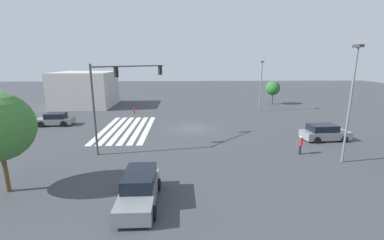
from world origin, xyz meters
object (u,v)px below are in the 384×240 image
(traffic_signal_mast, at_px, (116,89))
(fire_hydrant, at_px, (134,110))
(street_light_pole_b, at_px, (261,81))
(street_light_pole_a, at_px, (351,95))
(car_1, at_px, (55,120))
(pedestrian, at_px, (300,144))
(tree_corner_b, at_px, (273,88))
(car_0, at_px, (324,133))
(car_2, at_px, (139,189))

(traffic_signal_mast, height_order, fire_hydrant, traffic_signal_mast)
(traffic_signal_mast, bearing_deg, street_light_pole_b, -1.63)
(street_light_pole_a, height_order, fire_hydrant, street_light_pole_a)
(traffic_signal_mast, relative_size, fire_hydrant, 8.67)
(car_1, relative_size, pedestrian, 2.66)
(street_light_pole_b, distance_m, tree_corner_b, 7.52)
(car_0, distance_m, street_light_pole_b, 15.52)
(car_0, relative_size, car_2, 0.95)
(tree_corner_b, bearing_deg, street_light_pole_b, -33.81)
(car_2, bearing_deg, tree_corner_b, 149.35)
(car_1, bearing_deg, street_light_pole_a, 152.20)
(pedestrian, bearing_deg, car_0, -92.79)
(car_1, height_order, car_2, car_2)
(pedestrian, relative_size, street_light_pole_a, 0.18)
(pedestrian, relative_size, fire_hydrant, 1.86)
(car_1, distance_m, fire_hydrant, 10.68)
(traffic_signal_mast, xyz_separation_m, pedestrian, (2.03, 15.44, -4.46))
(car_2, xyz_separation_m, tree_corner_b, (-31.75, 18.49, 2.07))
(car_1, distance_m, car_2, 22.02)
(tree_corner_b, bearing_deg, car_0, -5.70)
(traffic_signal_mast, height_order, car_1, traffic_signal_mast)
(car_1, height_order, fire_hydrant, car_1)
(car_2, distance_m, fire_hydrant, 25.09)
(car_2, bearing_deg, traffic_signal_mast, -161.12)
(street_light_pole_b, height_order, fire_hydrant, street_light_pole_b)
(car_1, xyz_separation_m, street_light_pole_b, (-7.84, 27.36, 3.86))
(car_0, bearing_deg, fire_hydrant, 142.82)
(car_0, height_order, street_light_pole_b, street_light_pole_b)
(car_1, bearing_deg, traffic_signal_mast, 134.77)
(car_2, distance_m, pedestrian, 14.14)
(traffic_signal_mast, distance_m, car_0, 20.17)
(car_0, distance_m, car_2, 19.61)
(pedestrian, relative_size, street_light_pole_b, 0.21)
(tree_corner_b, bearing_deg, fire_hydrant, -72.96)
(tree_corner_b, bearing_deg, traffic_signal_mast, -43.66)
(car_1, bearing_deg, street_light_pole_b, -167.32)
(car_0, height_order, tree_corner_b, tree_corner_b)
(pedestrian, height_order, fire_hydrant, pedestrian)
(street_light_pole_b, bearing_deg, street_light_pole_a, 1.04)
(car_0, height_order, car_2, car_2)
(traffic_signal_mast, xyz_separation_m, street_light_pole_a, (3.86, 17.96, -0.14))
(street_light_pole_b, xyz_separation_m, fire_hydrant, (1.03, -19.14, -4.14))
(car_0, distance_m, tree_corner_b, 21.21)
(car_1, bearing_deg, car_0, 163.14)
(car_0, xyz_separation_m, tree_corner_b, (-21.00, 2.10, 2.13))
(car_1, relative_size, street_light_pole_a, 0.49)
(car_0, xyz_separation_m, street_light_pole_b, (-14.91, -1.98, 3.82))
(pedestrian, bearing_deg, fire_hydrant, -0.98)
(traffic_signal_mast, relative_size, car_2, 1.54)
(car_1, distance_m, street_light_pole_a, 30.80)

